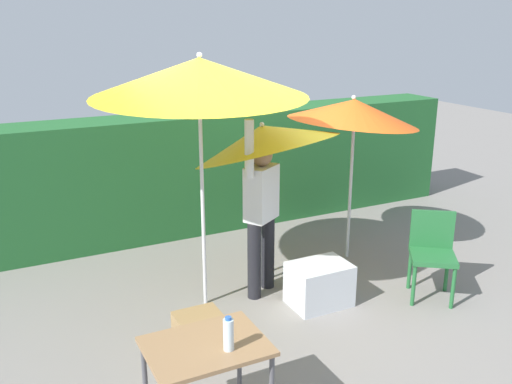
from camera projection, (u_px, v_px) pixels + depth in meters
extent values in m
plane|color=gray|center=(269.00, 302.00, 5.72)|extent=(24.00, 24.00, 0.00)
cube|color=#23602D|center=(188.00, 173.00, 7.49)|extent=(8.00, 0.70, 1.58)
cylinder|color=silver|center=(203.00, 206.00, 5.40)|extent=(0.04, 0.04, 2.10)
cone|color=yellow|center=(199.00, 77.00, 5.03)|extent=(2.00, 2.00, 0.43)
sphere|color=silver|center=(199.00, 55.00, 4.97)|extent=(0.05, 0.05, 0.05)
cylinder|color=silver|center=(266.00, 213.00, 6.16)|extent=(0.04, 0.04, 1.44)
cone|color=yellow|center=(264.00, 138.00, 5.87)|extent=(1.64, 1.58, 0.89)
sphere|color=silver|center=(262.00, 124.00, 5.80)|extent=(0.05, 0.05, 0.05)
cylinder|color=silver|center=(350.00, 192.00, 6.57)|extent=(0.04, 0.04, 1.65)
cone|color=#EA5919|center=(354.00, 111.00, 6.30)|extent=(1.51, 1.49, 0.41)
sphere|color=silver|center=(354.00, 97.00, 6.26)|extent=(0.05, 0.05, 0.05)
cylinder|color=black|center=(254.00, 261.00, 5.71)|extent=(0.14, 0.14, 0.82)
cylinder|color=black|center=(268.00, 251.00, 5.94)|extent=(0.14, 0.14, 0.82)
cube|color=silver|center=(261.00, 193.00, 5.62)|extent=(0.42, 0.38, 0.56)
sphere|color=#8C6647|center=(261.00, 155.00, 5.50)|extent=(0.22, 0.22, 0.22)
cylinder|color=silver|center=(249.00, 149.00, 5.28)|extent=(0.12, 0.12, 0.56)
cylinder|color=#8C6647|center=(273.00, 189.00, 5.81)|extent=(0.12, 0.12, 0.52)
cylinder|color=#236633|center=(414.00, 286.00, 5.60)|extent=(0.04, 0.04, 0.44)
cylinder|color=#236633|center=(453.00, 288.00, 5.54)|extent=(0.04, 0.04, 0.44)
cylinder|color=#236633|center=(410.00, 269.00, 5.96)|extent=(0.04, 0.04, 0.44)
cylinder|color=#236633|center=(447.00, 272.00, 5.90)|extent=(0.04, 0.04, 0.44)
cube|color=#236633|center=(433.00, 257.00, 5.68)|extent=(0.61, 0.61, 0.05)
cube|color=#236633|center=(432.00, 229.00, 5.80)|extent=(0.38, 0.29, 0.40)
cube|color=silver|center=(319.00, 284.00, 5.63)|extent=(0.59, 0.44, 0.44)
cube|color=#9E7A4C|center=(199.00, 330.00, 4.93)|extent=(0.40, 0.33, 0.30)
cylinder|color=#4C4C51|center=(239.00, 358.00, 4.20)|extent=(0.04, 0.04, 0.68)
cube|color=#99724C|center=(206.00, 346.00, 3.72)|extent=(0.80, 0.60, 0.03)
cylinder|color=silver|center=(229.00, 335.00, 3.62)|extent=(0.07, 0.07, 0.22)
cylinder|color=#2D60B7|center=(228.00, 318.00, 3.59)|extent=(0.04, 0.04, 0.02)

